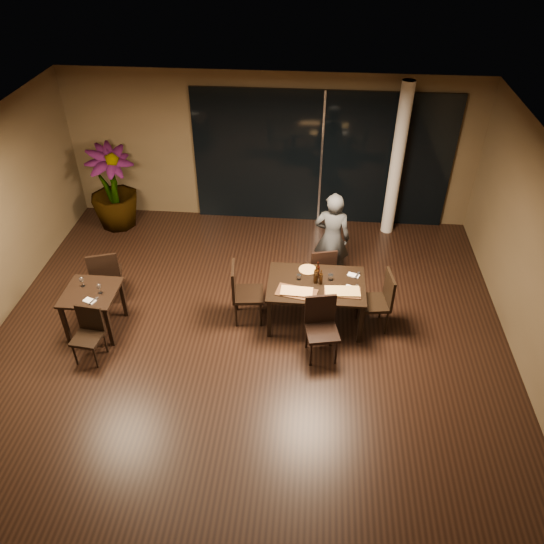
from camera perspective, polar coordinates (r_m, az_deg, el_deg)
The scene contains 30 objects.
ground at distance 8.13m, azimuth -2.72°, elevation -8.49°, with size 8.00×8.00×0.00m, color black.
wall_back at distance 10.64m, azimuth -0.15°, elevation 13.14°, with size 8.00×0.10×3.00m, color brown.
ceiling at distance 6.35m, azimuth -3.51°, elevation 11.07°, with size 8.00×8.00×0.04m, color white.
window_panel at distance 10.58m, azimuth 5.33°, elevation 11.96°, with size 5.00×0.06×2.70m, color black.
column at distance 10.35m, azimuth 13.28°, elevation 11.45°, with size 0.24×0.24×3.00m, color silver.
main_table at distance 8.22m, azimuth 4.78°, elevation -1.63°, with size 1.50×1.00×0.75m.
side_table at distance 8.53m, azimuth -18.81°, elevation -2.66°, with size 0.80×0.80×0.75m.
chair_main_far at distance 8.89m, azimuth 5.35°, elevation 0.39°, with size 0.52×0.52×0.93m.
chair_main_near at distance 7.77m, azimuth 5.31°, elevation -5.60°, with size 0.54×0.54×0.98m.
chair_main_left at distance 8.31m, azimuth -3.25°, elevation -1.96°, with size 0.53×0.53×1.03m.
chair_main_right at distance 8.33m, azimuth 11.54°, elevation -2.81°, with size 0.53×0.53×1.00m.
chair_side_far at distance 9.05m, azimuth -17.44°, elevation -0.19°, with size 0.60×0.60×1.03m.
chair_side_near at distance 8.18m, azimuth -19.10°, elevation -6.01°, with size 0.44×0.44×0.86m.
diner at distance 9.06m, azimuth 6.46°, elevation 3.63°, with size 0.57×0.38×1.69m, color #2F3234.
potted_plant at distance 11.03m, azimuth -16.77°, elevation 8.66°, with size 0.92×0.92×1.69m, color #214A18.
pizza_board_left at distance 7.97m, azimuth 2.66°, elevation -2.21°, with size 0.61×0.30×0.01m, color #432715.
pizza_board_right at distance 8.03m, azimuth 7.58°, elevation -2.18°, with size 0.55×0.27×0.01m, color #472A17.
oblong_pizza_left at distance 7.96m, azimuth 2.66°, elevation -2.11°, with size 0.46×0.21×0.02m, color maroon, non-canonical shape.
oblong_pizza_right at distance 8.02m, azimuth 7.59°, elevation -2.09°, with size 0.50×0.23×0.02m, color maroon, non-canonical shape.
round_pizza at distance 8.43m, azimuth 3.86°, elevation 0.24°, with size 0.28×0.28×0.01m, color red.
bottle_a at distance 8.10m, azimuth 4.76°, elevation -0.24°, with size 0.07×0.07×0.32m, color black, non-canonical shape.
bottle_b at distance 8.10m, azimuth 5.29°, elevation -0.54°, with size 0.06×0.06×0.26m, color black, non-canonical shape.
bottle_c at distance 8.21m, azimuth 4.93°, elevation 0.22°, with size 0.06×0.06×0.29m, color black, non-canonical shape.
tumbler_left at distance 8.22m, azimuth 2.93°, elevation -0.53°, with size 0.07×0.07×0.08m, color white.
tumbler_right at distance 8.24m, azimuth 6.32°, elevation -0.55°, with size 0.08×0.08×0.09m, color white.
napkin_near at distance 8.13m, azimuth 8.51°, elevation -1.71°, with size 0.18×0.10×0.01m, color white.
napkin_far at distance 8.39m, azimuth 8.75°, elevation -0.35°, with size 0.18×0.10×0.01m, color white.
wine_glass_a at distance 8.54m, azimuth -19.76°, elevation -1.02°, with size 0.07×0.07×0.16m, color white, non-canonical shape.
wine_glass_b at distance 8.32m, azimuth -18.08°, elevation -1.73°, with size 0.07×0.07×0.16m, color white, non-canonical shape.
side_napkin at distance 8.26m, azimuth -19.04°, elevation -2.95°, with size 0.18×0.11×0.01m, color white.
Camera 1 is at (0.88, -5.65, 5.77)m, focal length 35.00 mm.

